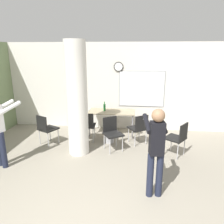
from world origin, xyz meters
name	(u,v)px	position (x,y,z in m)	size (l,w,h in m)	color
wall_back	(113,87)	(0.02, 5.06, 1.40)	(8.00, 0.15, 2.80)	silver
support_pillar	(77,100)	(-0.65, 3.07, 1.40)	(0.51, 0.51, 2.80)	silver
folding_table	(112,113)	(0.04, 4.45, 0.69)	(1.42, 0.69, 0.74)	tan
bottle_on_table	(105,107)	(-0.19, 4.50, 0.85)	(0.07, 0.07, 0.28)	#1E6B2D
waste_bin	(109,136)	(0.03, 3.82, 0.17)	(0.30, 0.30, 0.33)	#B2B2B7
chair_table_right	(139,127)	(0.88, 3.76, 0.51)	(0.61, 0.61, 0.87)	black
chair_mid_room	(178,137)	(1.83, 3.16, 0.51)	(0.61, 0.61, 0.87)	black
chair_table_left	(87,124)	(-0.59, 3.80, 0.51)	(0.47, 0.47, 0.87)	black
chair_table_front	(112,131)	(0.18, 3.34, 0.51)	(0.61, 0.61, 0.87)	black
chair_near_pillar	(46,127)	(-1.65, 3.42, 0.51)	(0.60, 0.60, 0.87)	black
person_playing_side	(156,146)	(1.15, 1.54, 0.96)	(0.43, 0.63, 1.64)	#1E2338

